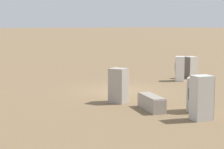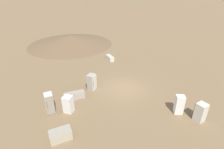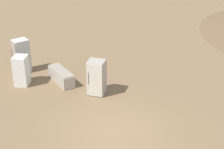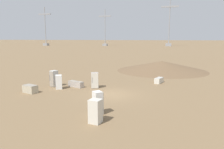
# 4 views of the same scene
# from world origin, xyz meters

# --- Properties ---
(ground_plane) EXTENTS (1000.00, 1000.00, 0.00)m
(ground_plane) POSITION_xyz_m (0.00, 0.00, 0.00)
(ground_plane) COLOR brown
(dirt_mound) EXTENTS (14.58, 14.58, 1.59)m
(dirt_mound) POSITION_xyz_m (3.88, 16.76, 0.79)
(dirt_mound) COLOR brown
(dirt_mound) RESTS_ON ground_plane
(power_pylon_1) EXTENTS (10.60, 3.63, 30.28)m
(power_pylon_1) POSITION_xyz_m (3.15, 127.59, 9.42)
(power_pylon_1) COLOR gray
(power_pylon_1) RESTS_ON ground_plane
(power_pylon_2) EXTENTS (8.30, 2.84, 23.70)m
(power_pylon_2) POSITION_xyz_m (-38.06, 121.82, 7.37)
(power_pylon_2) COLOR gray
(power_pylon_2) RESTS_ON ground_plane
(power_pylon_3) EXTENTS (9.08, 3.11, 25.95)m
(power_pylon_3) POSITION_xyz_m (-79.27, 116.06, 8.07)
(power_pylon_3) COLOR gray
(power_pylon_3) RESTS_ON ground_plane
(discarded_fridge_0) EXTENTS (0.82, 0.92, 1.77)m
(discarded_fridge_0) POSITION_xyz_m (-7.12, 1.65, 0.88)
(discarded_fridge_0) COLOR silver
(discarded_fridge_0) RESTS_ON ground_plane
(discarded_fridge_1) EXTENTS (0.95, 0.92, 1.66)m
(discarded_fridge_1) POSITION_xyz_m (-2.50, 2.12, 0.83)
(discarded_fridge_1) COLOR #A89E93
(discarded_fridge_1) RESTS_ON ground_plane
(discarded_fridge_2) EXTENTS (0.92, 0.96, 1.48)m
(discarded_fridge_2) POSITION_xyz_m (-6.01, 0.68, 0.74)
(discarded_fridge_2) COLOR white
(discarded_fridge_2) RESTS_ON ground_plane
(discarded_fridge_3) EXTENTS (1.05, 1.69, 0.63)m
(discarded_fridge_3) POSITION_xyz_m (4.03, 6.64, 0.31)
(discarded_fridge_3) COLOR beige
(discarded_fridge_3) RESTS_ON ground_plane
(discarded_fridge_4) EXTENTS (0.88, 0.88, 1.65)m
(discarded_fridge_4) POSITION_xyz_m (0.49, -5.58, 0.82)
(discarded_fridge_4) COLOR white
(discarded_fridge_4) RESTS_ON ground_plane
(discarded_fridge_5) EXTENTS (0.82, 0.84, 1.53)m
(discarded_fridge_5) POSITION_xyz_m (0.87, -7.14, 0.77)
(discarded_fridge_5) COLOR beige
(discarded_fridge_5) RESTS_ON ground_plane
(discarded_fridge_6) EXTENTS (1.97, 1.24, 0.65)m
(discarded_fridge_6) POSITION_xyz_m (-4.65, 1.98, 0.32)
(discarded_fridge_6) COLOR #A89E93
(discarded_fridge_6) RESTS_ON ground_plane
(discarded_fridge_7) EXTENTS (1.62, 1.19, 0.77)m
(discarded_fridge_7) POSITION_xyz_m (-7.92, -1.53, 0.38)
(discarded_fridge_7) COLOR #B2A88E
(discarded_fridge_7) RESTS_ON ground_plane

